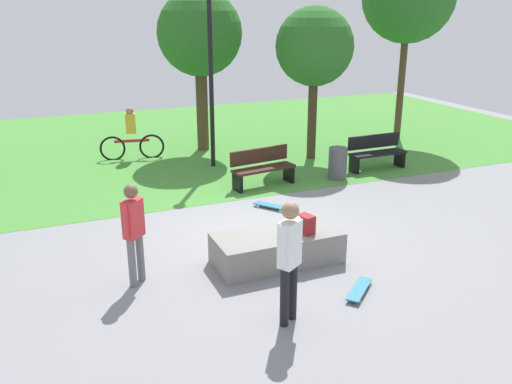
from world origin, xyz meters
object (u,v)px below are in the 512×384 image
at_px(skateboard_by_ledge, 359,289).
at_px(park_bench_center_lawn, 262,167).
at_px(cyclist_on_bicycle, 132,137).
at_px(tree_leaning_ash, 200,35).
at_px(lamp_post, 211,60).
at_px(skater_performing_trick, 289,253).
at_px(skateboard_spare, 271,206).
at_px(tree_broad_elm, 315,48).
at_px(backpack_on_ledge, 306,224).
at_px(park_bench_far_right, 376,151).
at_px(skater_watching, 134,227).
at_px(trash_bin, 338,163).
at_px(concrete_ledge, 277,248).

xyz_separation_m(skateboard_by_ledge, park_bench_center_lawn, (0.71, 5.41, 0.42)).
bearing_deg(cyclist_on_bicycle, tree_leaning_ash, 6.46).
distance_m(park_bench_center_lawn, lamp_post, 3.21).
relative_size(skater_performing_trick, skateboard_spare, 2.32).
bearing_deg(skateboard_by_ledge, tree_broad_elm, 67.24).
bearing_deg(backpack_on_ledge, skateboard_by_ledge, -3.16).
relative_size(tree_broad_elm, lamp_post, 0.89).
bearing_deg(park_bench_far_right, cyclist_on_bicycle, 148.79).
bearing_deg(cyclist_on_bicycle, skateboard_by_ledge, -79.12).
bearing_deg(park_bench_center_lawn, skater_performing_trick, -109.94).
bearing_deg(cyclist_on_bicycle, park_bench_center_lawn, -56.36).
relative_size(skater_watching, cyclist_on_bicycle, 0.92).
distance_m(skateboard_spare, park_bench_far_right, 4.23).
height_order(tree_broad_elm, cyclist_on_bicycle, tree_broad_elm).
bearing_deg(backpack_on_ledge, skateboard_spare, 153.71).
bearing_deg(skater_performing_trick, lamp_post, 79.09).
relative_size(backpack_on_ledge, cyclist_on_bicycle, 0.18).
distance_m(backpack_on_ledge, trash_bin, 4.91).
bearing_deg(skateboard_by_ledge, skateboard_spare, 86.18).
relative_size(concrete_ledge, lamp_post, 0.45).
height_order(skateboard_by_ledge, park_bench_center_lawn, park_bench_center_lawn).
relative_size(concrete_ledge, skateboard_by_ledge, 2.96).
bearing_deg(skateboard_by_ledge, tree_leaning_ash, 87.26).
distance_m(backpack_on_ledge, tree_leaning_ash, 8.54).
bearing_deg(tree_leaning_ash, concrete_ledge, -98.38).
xyz_separation_m(concrete_ledge, tree_leaning_ash, (1.17, 7.91, 3.13)).
distance_m(skateboard_spare, cyclist_on_bicycle, 5.65).
bearing_deg(skater_performing_trick, tree_leaning_ash, 79.42).
relative_size(backpack_on_ledge, skater_watching, 0.19).
relative_size(park_bench_center_lawn, trash_bin, 2.03).
height_order(skater_performing_trick, tree_leaning_ash, tree_leaning_ash).
xyz_separation_m(lamp_post, trash_bin, (2.55, -2.32, -2.44)).
bearing_deg(skater_performing_trick, cyclist_on_bicycle, 92.41).
xyz_separation_m(park_bench_center_lawn, trash_bin, (1.98, -0.22, -0.07)).
bearing_deg(skateboard_spare, backpack_on_ledge, -101.50).
distance_m(trash_bin, cyclist_on_bicycle, 5.94).
bearing_deg(backpack_on_ledge, skater_watching, -111.74).
xyz_separation_m(skateboard_spare, park_bench_center_lawn, (0.45, 1.54, 0.42)).
distance_m(skateboard_spare, tree_leaning_ash, 6.43).
height_order(skater_watching, park_bench_center_lawn, skater_watching).
height_order(backpack_on_ledge, trash_bin, backpack_on_ledge).
bearing_deg(backpack_on_ledge, concrete_ledge, -124.74).
relative_size(skater_watching, trash_bin, 2.03).
relative_size(tree_leaning_ash, tree_broad_elm, 1.11).
bearing_deg(park_bench_far_right, tree_leaning_ash, 133.94).
bearing_deg(park_bench_center_lawn, park_bench_far_right, 2.55).
distance_m(skateboard_spare, trash_bin, 2.79).
xyz_separation_m(park_bench_center_lawn, cyclist_on_bicycle, (-2.47, 3.71, 0.15)).
bearing_deg(lamp_post, skateboard_spare, -88.27).
relative_size(lamp_post, cyclist_on_bicycle, 2.63).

